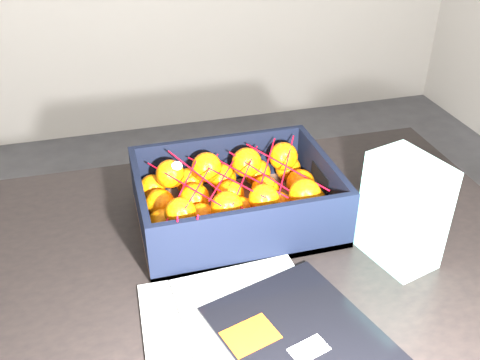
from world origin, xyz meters
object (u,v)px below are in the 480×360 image
object	(u,v)px
table	(218,310)
produce_crate	(236,205)
magazine_stack	(261,337)
retail_carton	(403,211)

from	to	relation	value
table	produce_crate	bearing A→B (deg)	61.86
table	produce_crate	distance (m)	0.20
table	magazine_stack	world-z (taller)	magazine_stack
magazine_stack	produce_crate	distance (m)	0.30
retail_carton	magazine_stack	bearing A→B (deg)	-171.96
table	magazine_stack	size ratio (longest dim) A/B	3.26
table	retail_carton	distance (m)	0.37
magazine_stack	table	bearing A→B (deg)	98.56
produce_crate	retail_carton	world-z (taller)	retail_carton
retail_carton	produce_crate	bearing A→B (deg)	129.21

